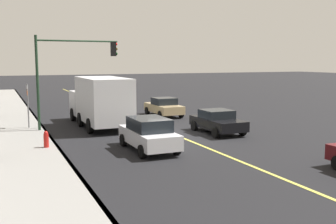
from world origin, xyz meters
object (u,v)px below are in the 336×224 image
at_px(traffic_light_mast, 70,65).
at_px(street_sign_post, 28,103).
at_px(fire_hydrant, 46,141).
at_px(car_white, 149,134).
at_px(car_tan, 164,107).
at_px(truck_white, 100,101).
at_px(car_black, 217,121).

relative_size(traffic_light_mast, street_sign_post, 2.01).
distance_m(traffic_light_mast, fire_hydrant, 6.51).
relative_size(car_white, traffic_light_mast, 0.73).
height_order(car_tan, street_sign_post, street_sign_post).
bearing_deg(car_white, car_tan, -26.66).
xyz_separation_m(car_white, traffic_light_mast, (6.96, 2.39, 3.18)).
distance_m(truck_white, fire_hydrant, 7.14).
xyz_separation_m(car_white, fire_hydrant, (1.92, 4.50, -0.34)).
xyz_separation_m(traffic_light_mast, fire_hydrant, (-5.05, 2.11, -3.52)).
relative_size(street_sign_post, fire_hydrant, 3.03).
height_order(traffic_light_mast, street_sign_post, traffic_light_mast).
xyz_separation_m(traffic_light_mast, street_sign_post, (1.19, 2.42, -2.30)).
bearing_deg(traffic_light_mast, car_white, -161.08).
relative_size(car_tan, fire_hydrant, 4.35).
bearing_deg(car_tan, truck_white, 116.48).
bearing_deg(street_sign_post, car_tan, -77.00).
relative_size(car_tan, truck_white, 0.52).
bearing_deg(street_sign_post, car_black, -118.69).
bearing_deg(car_black, truck_white, 48.79).
xyz_separation_m(car_black, street_sign_post, (5.55, 10.15, 0.98)).
height_order(car_tan, car_black, car_tan).
bearing_deg(traffic_light_mast, fire_hydrant, 157.27).
bearing_deg(truck_white, car_black, -131.21).
height_order(car_tan, truck_white, truck_white).
distance_m(car_white, truck_white, 7.71).
height_order(traffic_light_mast, fire_hydrant, traffic_light_mast).
height_order(car_white, truck_white, truck_white).
relative_size(car_black, traffic_light_mast, 0.67).
bearing_deg(truck_white, street_sign_post, 83.43).
height_order(car_black, fire_hydrant, car_black).
relative_size(car_white, car_black, 1.08).
distance_m(car_black, fire_hydrant, 9.87).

